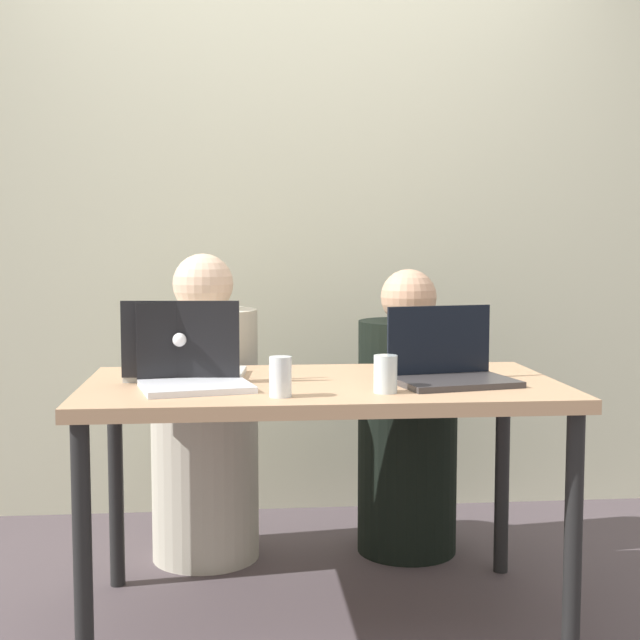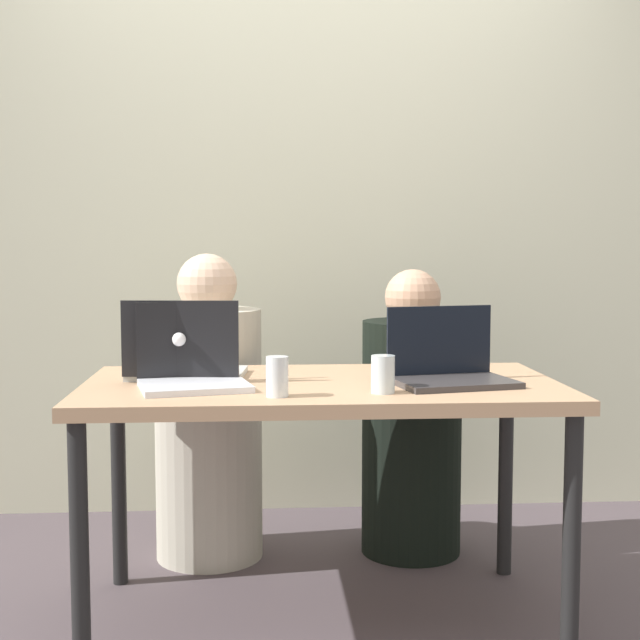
# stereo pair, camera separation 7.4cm
# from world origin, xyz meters

# --- Properties ---
(ground_plane) EXTENTS (12.00, 12.00, 0.00)m
(ground_plane) POSITION_xyz_m (0.00, 0.00, 0.00)
(ground_plane) COLOR #4D4347
(back_wall) EXTENTS (4.50, 0.10, 2.70)m
(back_wall) POSITION_xyz_m (0.00, 1.19, 1.35)
(back_wall) COLOR beige
(back_wall) RESTS_ON ground
(desk) EXTENTS (1.42, 0.76, 0.73)m
(desk) POSITION_xyz_m (0.00, 0.00, 0.66)
(desk) COLOR tan
(desk) RESTS_ON ground
(person_on_left) EXTENTS (0.46, 0.46, 1.11)m
(person_on_left) POSITION_xyz_m (-0.37, 0.57, 0.49)
(person_on_left) COLOR #BEB7A4
(person_on_left) RESTS_ON ground
(person_on_right) EXTENTS (0.37, 0.37, 1.06)m
(person_on_right) POSITION_xyz_m (0.37, 0.57, 0.47)
(person_on_right) COLOR black
(person_on_right) RESTS_ON ground
(laptop_front_left) EXTENTS (0.35, 0.31, 0.24)m
(laptop_front_left) POSITION_xyz_m (-0.38, -0.06, 0.79)
(laptop_front_left) COLOR silver
(laptop_front_left) RESTS_ON desk
(laptop_front_right) EXTENTS (0.38, 0.30, 0.23)m
(laptop_front_right) POSITION_xyz_m (0.38, -0.06, 0.78)
(laptop_front_right) COLOR #383435
(laptop_front_right) RESTS_ON desk
(laptop_back_left) EXTENTS (0.37, 0.30, 0.25)m
(laptop_back_left) POSITION_xyz_m (-0.41, 0.09, 0.79)
(laptop_back_left) COLOR silver
(laptop_back_left) RESTS_ON desk
(water_glass_right) EXTENTS (0.07, 0.07, 0.11)m
(water_glass_right) POSITION_xyz_m (0.16, -0.21, 0.78)
(water_glass_right) COLOR silver
(water_glass_right) RESTS_ON desk
(water_glass_left) EXTENTS (0.06, 0.06, 0.11)m
(water_glass_left) POSITION_xyz_m (-0.14, -0.25, 0.78)
(water_glass_left) COLOR white
(water_glass_left) RESTS_ON desk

